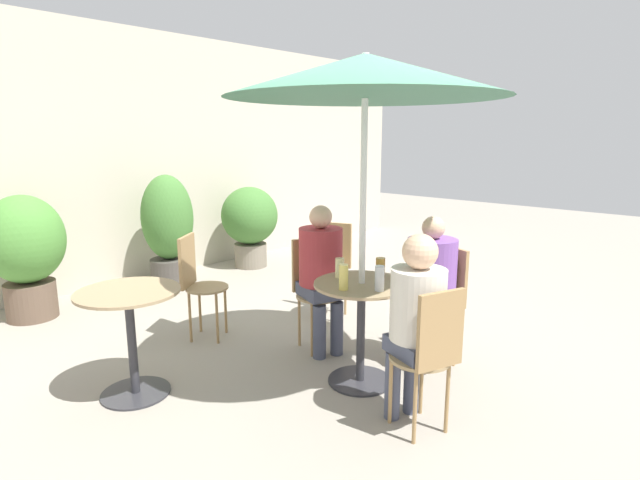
{
  "coord_description": "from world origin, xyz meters",
  "views": [
    {
      "loc": [
        -2.86,
        -2.12,
        1.76
      ],
      "look_at": [
        -0.21,
        0.36,
        1.0
      ],
      "focal_mm": 28.0,
      "sensor_mm": 36.0,
      "label": 1
    }
  ],
  "objects": [
    {
      "name": "cafe_table_far",
      "position": [
        -1.41,
        0.99,
        0.52
      ],
      "size": [
        0.68,
        0.68,
        0.75
      ],
      "color": "#2D2D33",
      "rests_on": "ground_plane"
    },
    {
      "name": "ground_plane",
      "position": [
        0.0,
        0.0,
        0.0
      ],
      "size": [
        20.0,
        20.0,
        0.0
      ],
      "primitive_type": "plane",
      "color": "gray"
    },
    {
      "name": "beer_glass_3",
      "position": [
        -0.41,
        -0.05,
        0.84
      ],
      "size": [
        0.06,
        0.06,
        0.17
      ],
      "color": "#DBC65B",
      "rests_on": "cafe_table_near"
    },
    {
      "name": "potted_plant_0",
      "position": [
        -1.39,
        3.13,
        0.7
      ],
      "size": [
        0.73,
        0.73,
        1.22
      ],
      "color": "brown",
      "rests_on": "ground_plane"
    },
    {
      "name": "bistro_chair_0",
      "position": [
        -0.46,
        -0.75,
        0.55
      ],
      "size": [
        0.39,
        0.41,
        0.92
      ],
      "rotation": [
        0.0,
        0.0,
        -3.48
      ],
      "color": "#997F56",
      "rests_on": "ground_plane"
    },
    {
      "name": "bistro_chair_3",
      "position": [
        -0.54,
        1.53,
        0.55
      ],
      "size": [
        0.42,
        0.42,
        0.92
      ],
      "rotation": [
        0.0,
        0.0,
        0.64
      ],
      "color": "#997F56",
      "rests_on": "ground_plane"
    },
    {
      "name": "potted_plant_2",
      "position": [
        1.35,
        3.12,
        0.64
      ],
      "size": [
        0.76,
        0.76,
        1.09
      ],
      "color": "slate",
      "rests_on": "ground_plane"
    },
    {
      "name": "bistro_chair_4",
      "position": [
        0.72,
        1.05,
        0.55
      ],
      "size": [
        0.41,
        0.4,
        0.92
      ],
      "rotation": [
        0.0,
        0.0,
        5.06
      ],
      "color": "#997F56",
      "rests_on": "ground_plane"
    },
    {
      "name": "beer_glass_0",
      "position": [
        -0.27,
        -0.24,
        0.83
      ],
      "size": [
        0.06,
        0.06,
        0.17
      ],
      "color": "silver",
      "rests_on": "cafe_table_near"
    },
    {
      "name": "seated_person_2",
      "position": [
        -0.01,
        0.53,
        0.72
      ],
      "size": [
        0.39,
        0.42,
        1.22
      ],
      "rotation": [
        0.0,
        0.0,
        -0.34
      ],
      "color": "#42475B",
      "rests_on": "ground_plane"
    },
    {
      "name": "seated_person_1",
      "position": [
        0.36,
        -0.24,
        0.7
      ],
      "size": [
        0.44,
        0.42,
        1.18
      ],
      "rotation": [
        0.0,
        0.0,
        4.37
      ],
      "color": "brown",
      "rests_on": "ground_plane"
    },
    {
      "name": "bistro_chair_2",
      "position": [
        0.04,
        0.67,
        0.55
      ],
      "size": [
        0.39,
        0.41,
        0.92
      ],
      "rotation": [
        0.0,
        0.0,
        -0.34
      ],
      "color": "#997F56",
      "rests_on": "ground_plane"
    },
    {
      "name": "umbrella",
      "position": [
        -0.21,
        -0.04,
        2.13
      ],
      "size": [
        1.84,
        1.84,
        2.28
      ],
      "color": "silver",
      "rests_on": "ground_plane"
    },
    {
      "name": "seated_person_0",
      "position": [
        -0.41,
        -0.61,
        0.73
      ],
      "size": [
        0.37,
        0.39,
        1.21
      ],
      "rotation": [
        0.0,
        0.0,
        2.8
      ],
      "color": "#42475B",
      "rests_on": "ground_plane"
    },
    {
      "name": "bistro_chair_1",
      "position": [
        0.5,
        -0.29,
        0.55
      ],
      "size": [
        0.41,
        0.39,
        0.92
      ],
      "rotation": [
        0.0,
        0.0,
        -1.91
      ],
      "color": "#997F56",
      "rests_on": "ground_plane"
    },
    {
      "name": "beer_glass_2",
      "position": [
        -0.21,
        0.17,
        0.82
      ],
      "size": [
        0.06,
        0.06,
        0.14
      ],
      "color": "beige",
      "rests_on": "cafe_table_near"
    },
    {
      "name": "cafe_table_near",
      "position": [
        -0.21,
        -0.04,
        0.52
      ],
      "size": [
        0.67,
        0.67,
        0.75
      ],
      "color": "#2D2D33",
      "rests_on": "ground_plane"
    },
    {
      "name": "beer_glass_1",
      "position": [
        -0.0,
        -0.05,
        0.82
      ],
      "size": [
        0.07,
        0.07,
        0.14
      ],
      "color": "#B28433",
      "rests_on": "cafe_table_near"
    },
    {
      "name": "potted_plant_1",
      "position": [
        0.13,
        3.13,
        0.72
      ],
      "size": [
        0.6,
        0.6,
        1.32
      ],
      "color": "#47423D",
      "rests_on": "ground_plane"
    },
    {
      "name": "storefront_wall",
      "position": [
        0.0,
        3.66,
        1.5
      ],
      "size": [
        10.0,
        0.06,
        3.0
      ],
      "color": "beige",
      "rests_on": "ground_plane"
    }
  ]
}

